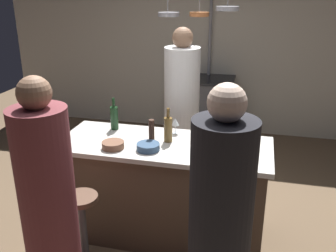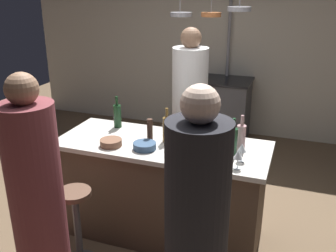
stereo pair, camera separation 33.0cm
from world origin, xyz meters
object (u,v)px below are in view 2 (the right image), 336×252
at_px(chef, 189,117).
at_px(wine_bottle_red, 117,116).
at_px(guest_right, 196,240).
at_px(wine_bottle_amber, 167,129).
at_px(mixing_bowl_blue, 145,146).
at_px(wine_bottle_rose, 241,137).
at_px(wine_bottle_green, 233,141).
at_px(pepper_mill, 150,131).
at_px(mixing_bowl_wooden, 111,143).
at_px(wine_glass_near_right_guest, 238,155).
at_px(stove_range, 222,109).
at_px(bar_stool_left, 77,225).
at_px(guest_left, 38,206).
at_px(wine_glass_near_left_guest, 242,149).
at_px(wine_glass_by_chef, 176,123).

height_order(chef, wine_bottle_red, chef).
relative_size(guest_right, wine_bottle_amber, 5.73).
bearing_deg(mixing_bowl_blue, chef, 87.68).
distance_m(wine_bottle_amber, wine_bottle_rose, 0.62).
bearing_deg(wine_bottle_green, pepper_mill, 179.97).
bearing_deg(wine_bottle_amber, mixing_bowl_wooden, -148.74).
relative_size(chef, wine_glass_near_right_guest, 12.06).
distance_m(stove_range, wine_bottle_green, 2.61).
height_order(chef, guest_right, chef).
height_order(pepper_mill, mixing_bowl_wooden, pepper_mill).
xyz_separation_m(bar_stool_left, wine_bottle_rose, (1.13, 0.70, 0.64)).
xyz_separation_m(stove_range, pepper_mill, (-0.10, -2.47, 0.56)).
xyz_separation_m(guest_left, wine_bottle_rose, (1.15, 1.08, 0.23)).
height_order(guest_left, pepper_mill, guest_left).
height_order(bar_stool_left, wine_glass_near_left_guest, wine_glass_near_left_guest).
xyz_separation_m(stove_range, guest_right, (0.59, -3.46, 0.34)).
bearing_deg(guest_left, wine_glass_by_chef, 66.18).
distance_m(stove_range, bar_stool_left, 3.11).
bearing_deg(guest_right, bar_stool_left, 159.93).
distance_m(chef, guest_right, 2.06).
xyz_separation_m(wine_bottle_amber, wine_glass_by_chef, (0.02, 0.19, -0.01)).
xyz_separation_m(guest_left, wine_glass_near_left_guest, (1.19, 0.88, 0.23)).
height_order(bar_stool_left, guest_left, guest_left).
relative_size(wine_bottle_amber, wine_bottle_rose, 1.00).
distance_m(bar_stool_left, wine_bottle_amber, 1.05).
xyz_separation_m(guest_left, mixing_bowl_blue, (0.42, 0.84, 0.15)).
height_order(guest_right, wine_glass_near_right_guest, guest_right).
bearing_deg(bar_stool_left, wine_glass_near_right_guest, 17.29).
relative_size(wine_bottle_amber, wine_glass_by_chef, 2.04).
bearing_deg(guest_right, guest_left, 179.66).
bearing_deg(wine_bottle_rose, wine_glass_by_chef, 165.17).
bearing_deg(mixing_bowl_blue, wine_glass_near_right_guest, -6.82).
bearing_deg(stove_range, bar_stool_left, -98.97).
bearing_deg(wine_bottle_green, guest_left, -138.36).
relative_size(guest_left, wine_bottle_rose, 5.66).
height_order(chef, wine_glass_near_right_guest, chef).
bearing_deg(pepper_mill, wine_bottle_red, 150.41).
bearing_deg(pepper_mill, bar_stool_left, -122.94).
height_order(wine_glass_by_chef, mixing_bowl_wooden, wine_glass_by_chef).
xyz_separation_m(stove_range, wine_bottle_rose, (0.65, -2.37, 0.57)).
bearing_deg(wine_glass_near_left_guest, bar_stool_left, -157.19).
bearing_deg(guest_right, stove_range, 99.66).
bearing_deg(guest_left, wine_glass_near_right_guest, 32.28).
height_order(guest_left, mixing_bowl_blue, guest_left).
xyz_separation_m(wine_glass_near_left_guest, wine_glass_by_chef, (-0.64, 0.36, 0.00)).
bearing_deg(mixing_bowl_blue, wine_bottle_red, 138.79).
distance_m(guest_left, mixing_bowl_wooden, 0.83).
relative_size(pepper_mill, mixing_bowl_wooden, 1.16).
relative_size(wine_bottle_green, wine_bottle_amber, 1.01).
distance_m(bar_stool_left, mixing_bowl_wooden, 0.70).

